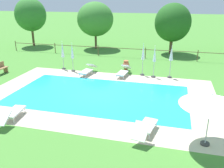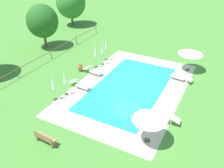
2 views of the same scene
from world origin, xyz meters
name	(u,v)px [view 1 (image 1 of 2)]	position (x,y,z in m)	size (l,w,h in m)	color
ground_plane	(99,95)	(0.00, 0.00, 0.00)	(160.00, 160.00, 0.00)	#478433
pool_deck_paving	(99,95)	(0.00, 0.00, 0.00)	(13.77, 8.93, 0.01)	beige
swimming_pool_water	(99,95)	(0.00, 0.00, 0.01)	(10.46, 5.61, 0.01)	#23A8C1
pool_coping_rim	(99,95)	(0.00, 0.00, 0.01)	(10.94, 6.09, 0.01)	beige
sun_lounger_north_near_steps	(88,70)	(-2.06, 3.75, 0.35)	(0.82, 2.12, 0.72)	white
sun_lounger_north_mid	(11,113)	(-3.11, -4.02, 0.35)	(0.84, 2.13, 0.71)	white
sun_lounger_north_far	(123,71)	(0.66, 4.05, 0.36)	(0.78, 2.09, 0.76)	white
sun_lounger_north_end	(145,127)	(3.26, -3.71, 0.37)	(0.96, 2.08, 0.84)	white
patio_umbrella_open_by_bench	(212,100)	(5.67, -3.83, 1.94)	(2.39, 2.39, 2.20)	#383838
patio_umbrella_closed_row_west	(155,57)	(2.87, 4.30, 1.52)	(0.32, 0.32, 2.35)	#383838
patio_umbrella_closed_row_mid_west	(171,56)	(4.03, 4.48, 1.63)	(0.32, 0.32, 2.38)	#383838
patio_umbrella_closed_row_centre	(63,51)	(-4.46, 4.58, 1.49)	(0.32, 0.32, 2.31)	#383838
patio_umbrella_closed_row_mid_east	(72,53)	(-3.46, 4.22, 1.46)	(0.32, 0.32, 2.28)	#383838
patio_umbrella_closed_row_east	(143,54)	(2.01, 4.59, 1.61)	(0.32, 0.32, 2.45)	#383838
terracotta_urn_near_fence	(126,65)	(0.56, 5.51, 0.43)	(0.53, 0.53, 0.81)	#B7663D
perimeter_fence	(121,50)	(-0.83, 9.98, 0.72)	(23.94, 0.08, 1.05)	brown
tree_far_west	(95,19)	(-4.56, 13.34, 3.26)	(4.03, 4.03, 5.14)	brown
tree_west_mid	(31,15)	(-12.34, 12.88, 3.64)	(3.57, 3.57, 5.54)	brown
tree_centre	(173,23)	(3.85, 12.70, 3.16)	(3.61, 3.61, 5.08)	brown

